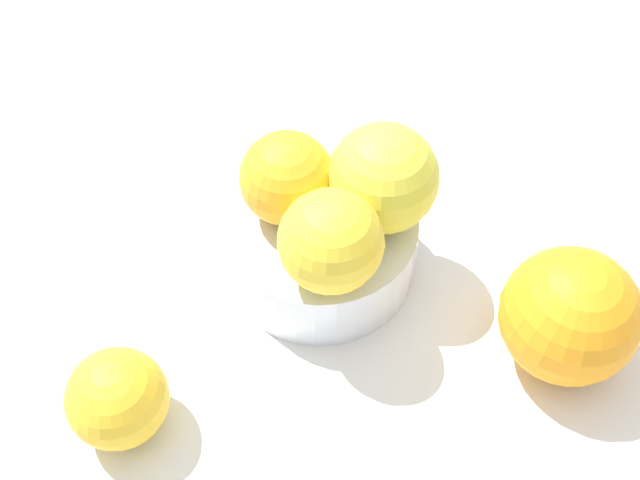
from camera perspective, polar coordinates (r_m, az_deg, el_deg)
ground_plane at (r=57.50cm, az=0.00°, el=-2.42°), size 110.00×110.00×2.00cm
fruit_bowl at (r=54.78cm, az=0.00°, el=-0.39°), size 13.18×13.18×4.98cm
orange_in_bowl_0 at (r=51.10cm, az=-2.37°, el=4.43°), size 6.21×6.21×6.21cm
orange_in_bowl_1 at (r=47.61cm, az=0.66°, el=-0.10°), size 6.52×6.52×6.52cm
orange_in_bowl_2 at (r=50.51cm, az=4.54°, el=4.37°), size 7.19×7.19×7.19cm
orange_loose_0 at (r=49.39cm, az=-14.30°, el=-10.92°), size 6.13×6.13×6.13cm
orange_loose_1 at (r=51.55cm, az=17.42°, el=-5.19°), size 8.69×8.69×8.69cm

